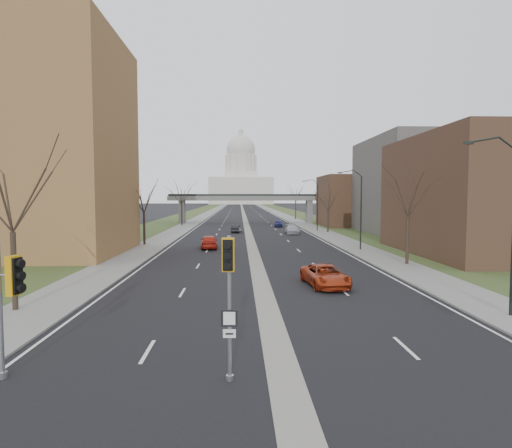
{
  "coord_description": "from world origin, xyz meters",
  "views": [
    {
      "loc": [
        -1.49,
        -14.1,
        5.94
      ],
      "look_at": [
        -0.43,
        12.86,
        4.18
      ],
      "focal_mm": 30.0,
      "sensor_mm": 36.0,
      "label": 1
    }
  ],
  "objects": [
    {
      "name": "grass_verge_right",
      "position": [
        18.0,
        150.0,
        0.05
      ],
      "size": [
        8.0,
        600.0,
        0.1
      ],
      "primitive_type": "cube",
      "color": "#304821",
      "rests_on": "ground"
    },
    {
      "name": "median_strip",
      "position": [
        0.0,
        150.0,
        0.0
      ],
      "size": [
        1.2,
        600.0,
        0.02
      ],
      "primitive_type": "cube",
      "color": "gray",
      "rests_on": "ground"
    },
    {
      "name": "tree_left_a",
      "position": [
        -13.0,
        8.0,
        6.64
      ],
      "size": [
        7.2,
        7.2,
        9.4
      ],
      "color": "#382B21",
      "rests_on": "sidewalk_left"
    },
    {
      "name": "road_surface",
      "position": [
        0.0,
        150.0,
        0.01
      ],
      "size": [
        20.0,
        600.0,
        0.01
      ],
      "primitive_type": "cube",
      "color": "black",
      "rests_on": "ground"
    },
    {
      "name": "commercial_block_far",
      "position": [
        22.0,
        70.0,
        5.0
      ],
      "size": [
        14.0,
        14.0,
        10.0
      ],
      "primitive_type": "cube",
      "color": "#4A3222",
      "rests_on": "ground"
    },
    {
      "name": "tree_right_c",
      "position": [
        13.0,
        95.0,
        7.04
      ],
      "size": [
        7.65,
        7.65,
        9.99
      ],
      "color": "#382B21",
      "rests_on": "sidewalk_right"
    },
    {
      "name": "sidewalk_left",
      "position": [
        -12.0,
        150.0,
        0.06
      ],
      "size": [
        4.0,
        600.0,
        0.12
      ],
      "primitive_type": "cube",
      "color": "gray",
      "rests_on": "ground"
    },
    {
      "name": "tree_left_c",
      "position": [
        -13.0,
        72.0,
        7.04
      ],
      "size": [
        7.65,
        7.65,
        9.99
      ],
      "color": "#382B21",
      "rests_on": "sidewalk_left"
    },
    {
      "name": "streetlight_near",
      "position": [
        10.99,
        6.0,
        6.95
      ],
      "size": [
        2.61,
        0.2,
        8.7
      ],
      "color": "black",
      "rests_on": "sidewalk_right"
    },
    {
      "name": "tree_right_b",
      "position": [
        13.0,
        55.0,
        5.82
      ],
      "size": [
        6.3,
        6.3,
        8.22
      ],
      "color": "#382B21",
      "rests_on": "sidewalk_right"
    },
    {
      "name": "signal_pole_median",
      "position": [
        -1.82,
        -0.92,
        3.27
      ],
      "size": [
        0.54,
        0.77,
        4.69
      ],
      "rotation": [
        0.0,
        0.0,
        -0.05
      ],
      "color": "gray",
      "rests_on": "ground"
    },
    {
      "name": "capitol",
      "position": [
        0.0,
        320.0,
        18.6
      ],
      "size": [
        48.0,
        42.0,
        55.75
      ],
      "color": "silver",
      "rests_on": "ground"
    },
    {
      "name": "car_left_near",
      "position": [
        -4.93,
        34.33,
        0.79
      ],
      "size": [
        2.2,
        4.75,
        1.58
      ],
      "primitive_type": "imported",
      "rotation": [
        0.0,
        0.0,
        3.22
      ],
      "color": "#AA2013",
      "rests_on": "ground"
    },
    {
      "name": "streetlight_far",
      "position": [
        10.99,
        58.0,
        6.95
      ],
      "size": [
        2.61,
        0.2,
        8.7
      ],
      "color": "black",
      "rests_on": "sidewalk_right"
    },
    {
      "name": "car_right_far",
      "position": [
        6.09,
        68.29,
        0.67
      ],
      "size": [
        1.85,
        4.05,
        1.35
      ],
      "primitive_type": "imported",
      "rotation": [
        0.0,
        0.0,
        -0.07
      ],
      "color": "navy",
      "rests_on": "ground"
    },
    {
      "name": "commercial_block_mid",
      "position": [
        28.0,
        52.0,
        7.5
      ],
      "size": [
        18.0,
        22.0,
        15.0
      ],
      "primitive_type": "cube",
      "color": "#56544F",
      "rests_on": "ground"
    },
    {
      "name": "pedestrian_bridge",
      "position": [
        0.0,
        80.0,
        4.84
      ],
      "size": [
        34.0,
        3.0,
        6.45
      ],
      "color": "slate",
      "rests_on": "ground"
    },
    {
      "name": "grass_verge_left",
      "position": [
        -18.0,
        150.0,
        0.05
      ],
      "size": [
        8.0,
        600.0,
        0.1
      ],
      "primitive_type": "cube",
      "color": "#304821",
      "rests_on": "ground"
    },
    {
      "name": "car_right_mid",
      "position": [
        6.86,
        52.85,
        0.71
      ],
      "size": [
        2.09,
        4.95,
        1.43
      ],
      "primitive_type": "imported",
      "rotation": [
        0.0,
        0.0,
        -0.02
      ],
      "color": "#A1A1A9",
      "rests_on": "ground"
    },
    {
      "name": "tree_left_b",
      "position": [
        -13.0,
        38.0,
        6.23
      ],
      "size": [
        6.75,
        6.75,
        8.81
      ],
      "color": "#382B21",
      "rests_on": "sidewalk_left"
    },
    {
      "name": "commercial_block_near",
      "position": [
        24.0,
        28.0,
        6.0
      ],
      "size": [
        16.0,
        20.0,
        12.0
      ],
      "primitive_type": "cube",
      "color": "#4A3222",
      "rests_on": "ground"
    },
    {
      "name": "ground",
      "position": [
        0.0,
        0.0,
        0.0
      ],
      "size": [
        700.0,
        700.0,
        0.0
      ],
      "primitive_type": "plane",
      "color": "black",
      "rests_on": "ground"
    },
    {
      "name": "car_right_near",
      "position": [
        4.19,
        13.65,
        0.7
      ],
      "size": [
        2.88,
        5.29,
        1.41
      ],
      "primitive_type": "imported",
      "rotation": [
        0.0,
        0.0,
        0.11
      ],
      "color": "#A22E11",
      "rests_on": "ground"
    },
    {
      "name": "tree_right_a",
      "position": [
        13.0,
        22.0,
        6.64
      ],
      "size": [
        7.2,
        7.2,
        9.4
      ],
      "color": "#382B21",
      "rests_on": "sidewalk_right"
    },
    {
      "name": "car_left_far",
      "position": [
        -2.0,
        55.72,
        0.62
      ],
      "size": [
        1.68,
        3.88,
        1.24
      ],
      "primitive_type": "imported",
      "rotation": [
        0.0,
        0.0,
        3.04
      ],
      "color": "black",
      "rests_on": "ground"
    },
    {
      "name": "streetlight_mid",
      "position": [
        10.99,
        32.0,
        6.95
      ],
      "size": [
        2.61,
        0.2,
        8.7
      ],
      "color": "black",
      "rests_on": "sidewalk_right"
    },
    {
      "name": "sidewalk_right",
      "position": [
        12.0,
        150.0,
        0.06
      ],
      "size": [
        4.0,
        600.0,
        0.12
      ],
      "primitive_type": "cube",
      "color": "gray",
      "rests_on": "ground"
    }
  ]
}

